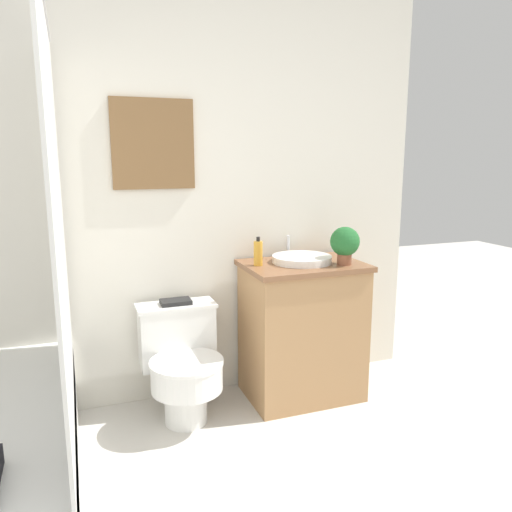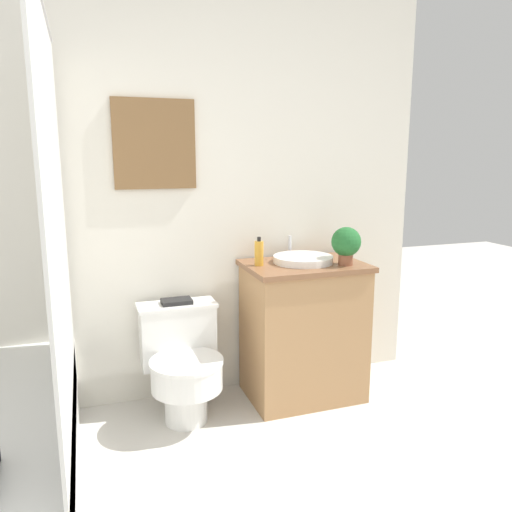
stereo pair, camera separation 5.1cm
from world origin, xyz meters
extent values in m
cube|color=silver|center=(0.00, 2.26, 1.25)|extent=(3.21, 0.05, 2.50)
cube|color=brown|center=(-0.04, 2.22, 1.49)|extent=(0.45, 0.02, 0.48)
cube|color=silver|center=(-0.04, 2.22, 1.49)|extent=(0.42, 0.01, 0.45)
cube|color=white|center=(-0.81, 1.46, 0.21)|extent=(0.59, 1.55, 0.42)
cube|color=silver|center=(-0.53, 1.46, 1.08)|extent=(0.01, 1.43, 1.73)
cylinder|color=white|center=(0.03, 1.90, 0.11)|extent=(0.23, 0.23, 0.21)
cylinder|color=white|center=(0.03, 1.85, 0.28)|extent=(0.38, 0.38, 0.14)
cylinder|color=white|center=(0.03, 1.85, 0.36)|extent=(0.39, 0.39, 0.02)
cube|color=white|center=(0.03, 2.09, 0.42)|extent=(0.42, 0.18, 0.34)
cube|color=white|center=(0.03, 2.09, 0.60)|extent=(0.44, 0.19, 0.02)
cube|color=#AD7F51|center=(0.76, 1.97, 0.39)|extent=(0.65, 0.46, 0.79)
cube|color=brown|center=(0.76, 1.97, 0.80)|extent=(0.68, 0.49, 0.03)
cylinder|color=white|center=(0.76, 1.99, 0.84)|extent=(0.35, 0.35, 0.04)
cylinder|color=silver|center=(0.76, 2.19, 0.88)|extent=(0.02, 0.02, 0.13)
cylinder|color=gold|center=(0.49, 2.01, 0.89)|extent=(0.05, 0.05, 0.14)
cylinder|color=black|center=(0.49, 2.01, 0.97)|extent=(0.02, 0.02, 0.02)
cylinder|color=brown|center=(0.96, 1.86, 0.85)|extent=(0.08, 0.08, 0.07)
sphere|color=#23662D|center=(0.96, 1.86, 0.95)|extent=(0.17, 0.17, 0.17)
cube|color=black|center=(0.03, 2.09, 0.63)|extent=(0.17, 0.11, 0.02)
camera|label=1|loc=(-0.47, -0.57, 1.42)|focal=35.00mm
camera|label=2|loc=(-0.43, -0.59, 1.42)|focal=35.00mm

